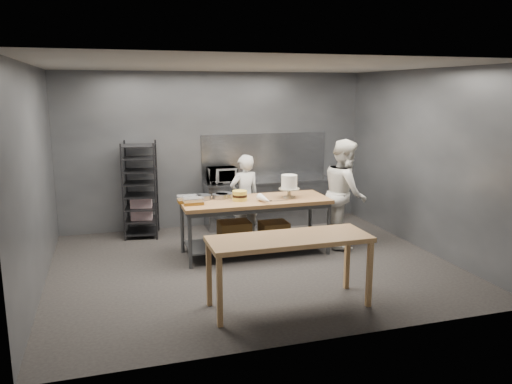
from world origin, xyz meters
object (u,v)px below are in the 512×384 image
(speed_rack, at_px, (141,190))
(microwave, at_px, (222,175))
(work_table, at_px, (254,220))
(chef_behind, at_px, (245,198))
(near_counter, at_px, (289,244))
(frosted_cake_stand, at_px, (289,183))
(layer_cake, at_px, (240,196))
(chef_right, at_px, (345,193))

(speed_rack, height_order, microwave, speed_rack)
(work_table, xyz_separation_m, microwave, (-0.14, 1.67, 0.48))
(chef_behind, height_order, microwave, chef_behind)
(chef_behind, bearing_deg, near_counter, 73.93)
(speed_rack, height_order, frosted_cake_stand, speed_rack)
(chef_behind, bearing_deg, work_table, 73.50)
(work_table, relative_size, frosted_cake_stand, 6.31)
(speed_rack, distance_m, layer_cake, 2.17)
(work_table, distance_m, chef_right, 1.67)
(speed_rack, xyz_separation_m, frosted_cake_stand, (2.27, -1.64, 0.30))
(microwave, xyz_separation_m, layer_cake, (-0.10, -1.69, -0.05))
(microwave, bearing_deg, speed_rack, -177.03)
(chef_behind, relative_size, microwave, 2.86)
(speed_rack, height_order, layer_cake, speed_rack)
(chef_right, bearing_deg, speed_rack, 82.36)
(work_table, bearing_deg, speed_rack, 136.68)
(near_counter, bearing_deg, chef_behind, 85.45)
(layer_cake, bearing_deg, frosted_cake_stand, -2.05)
(chef_right, height_order, layer_cake, chef_right)
(work_table, bearing_deg, frosted_cake_stand, -5.58)
(speed_rack, xyz_separation_m, chef_right, (3.32, -1.58, 0.07))
(near_counter, xyz_separation_m, chef_behind, (0.23, 2.87, -0.04))
(near_counter, distance_m, microwave, 3.75)
(speed_rack, distance_m, chef_behind, 1.93)
(work_table, distance_m, frosted_cake_stand, 0.84)
(microwave, distance_m, frosted_cake_stand, 1.88)
(chef_right, bearing_deg, chef_behind, 81.34)
(work_table, xyz_separation_m, frosted_cake_stand, (0.59, -0.06, 0.59))
(chef_behind, bearing_deg, frosted_cake_stand, 110.20)
(chef_right, relative_size, frosted_cake_stand, 4.86)
(frosted_cake_stand, bearing_deg, layer_cake, 177.95)
(chef_right, distance_m, frosted_cake_stand, 1.07)
(near_counter, relative_size, speed_rack, 1.14)
(chef_behind, xyz_separation_m, layer_cake, (-0.31, -0.82, 0.23))
(frosted_cake_stand, height_order, layer_cake, frosted_cake_stand)
(near_counter, xyz_separation_m, frosted_cake_stand, (0.75, 2.02, 0.35))
(speed_rack, bearing_deg, work_table, -43.32)
(layer_cake, bearing_deg, near_counter, -87.81)
(work_table, height_order, frosted_cake_stand, frosted_cake_stand)
(near_counter, relative_size, microwave, 3.69)
(microwave, bearing_deg, frosted_cake_stand, -67.06)
(near_counter, bearing_deg, speed_rack, 112.56)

